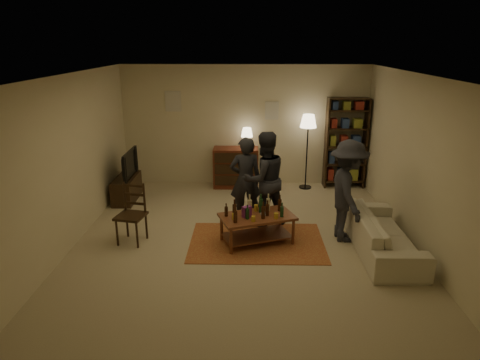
{
  "coord_description": "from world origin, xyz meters",
  "views": [
    {
      "loc": [
        0.08,
        -6.56,
        3.18
      ],
      "look_at": [
        -0.05,
        0.1,
        1.01
      ],
      "focal_mm": 32.0,
      "sensor_mm": 36.0,
      "label": 1
    }
  ],
  "objects_px": {
    "coffee_table": "(256,219)",
    "dresser": "(236,166)",
    "person_by_sofa": "(347,191)",
    "dining_chair": "(132,211)",
    "floor_lamp": "(308,126)",
    "person_right": "(264,179)",
    "sofa": "(383,233)",
    "person_left": "(245,180)",
    "tv_stand": "(126,182)",
    "bookshelf": "(346,142)"
  },
  "relations": [
    {
      "from": "floor_lamp",
      "to": "sofa",
      "type": "height_order",
      "value": "floor_lamp"
    },
    {
      "from": "coffee_table",
      "to": "person_right",
      "type": "bearing_deg",
      "value": 79.34
    },
    {
      "from": "person_left",
      "to": "person_right",
      "type": "bearing_deg",
      "value": 146.72
    },
    {
      "from": "tv_stand",
      "to": "floor_lamp",
      "type": "height_order",
      "value": "floor_lamp"
    },
    {
      "from": "sofa",
      "to": "dresser",
      "type": "bearing_deg",
      "value": 37.54
    },
    {
      "from": "bookshelf",
      "to": "person_by_sofa",
      "type": "xyz_separation_m",
      "value": [
        -0.55,
        -2.76,
        -0.18
      ]
    },
    {
      "from": "dining_chair",
      "to": "sofa",
      "type": "relative_size",
      "value": 0.48
    },
    {
      "from": "person_left",
      "to": "person_by_sofa",
      "type": "height_order",
      "value": "person_by_sofa"
    },
    {
      "from": "coffee_table",
      "to": "tv_stand",
      "type": "bearing_deg",
      "value": 143.86
    },
    {
      "from": "person_left",
      "to": "person_right",
      "type": "distance_m",
      "value": 0.37
    },
    {
      "from": "person_by_sofa",
      "to": "coffee_table",
      "type": "bearing_deg",
      "value": 94.19
    },
    {
      "from": "dresser",
      "to": "person_by_sofa",
      "type": "bearing_deg",
      "value": -54.87
    },
    {
      "from": "tv_stand",
      "to": "dresser",
      "type": "relative_size",
      "value": 0.78
    },
    {
      "from": "dresser",
      "to": "sofa",
      "type": "distance_m",
      "value": 3.93
    },
    {
      "from": "coffee_table",
      "to": "person_left",
      "type": "relative_size",
      "value": 0.84
    },
    {
      "from": "coffee_table",
      "to": "person_right",
      "type": "relative_size",
      "value": 0.78
    },
    {
      "from": "sofa",
      "to": "person_by_sofa",
      "type": "height_order",
      "value": "person_by_sofa"
    },
    {
      "from": "coffee_table",
      "to": "tv_stand",
      "type": "xyz_separation_m",
      "value": [
        -2.67,
        1.95,
        -0.04
      ]
    },
    {
      "from": "bookshelf",
      "to": "sofa",
      "type": "height_order",
      "value": "bookshelf"
    },
    {
      "from": "dining_chair",
      "to": "person_by_sofa",
      "type": "height_order",
      "value": "person_by_sofa"
    },
    {
      "from": "sofa",
      "to": "person_right",
      "type": "height_order",
      "value": "person_right"
    },
    {
      "from": "dresser",
      "to": "sofa",
      "type": "relative_size",
      "value": 0.65
    },
    {
      "from": "floor_lamp",
      "to": "person_right",
      "type": "relative_size",
      "value": 0.98
    },
    {
      "from": "person_right",
      "to": "dresser",
      "type": "bearing_deg",
      "value": -100.02
    },
    {
      "from": "coffee_table",
      "to": "bookshelf",
      "type": "xyz_separation_m",
      "value": [
        2.02,
        2.93,
        0.61
      ]
    },
    {
      "from": "tv_stand",
      "to": "person_right",
      "type": "bearing_deg",
      "value": -22.83
    },
    {
      "from": "bookshelf",
      "to": "dining_chair",
      "type": "bearing_deg",
      "value": -144.6
    },
    {
      "from": "tv_stand",
      "to": "bookshelf",
      "type": "distance_m",
      "value": 4.84
    },
    {
      "from": "coffee_table",
      "to": "person_by_sofa",
      "type": "bearing_deg",
      "value": 6.6
    },
    {
      "from": "coffee_table",
      "to": "person_right",
      "type": "height_order",
      "value": "person_right"
    },
    {
      "from": "floor_lamp",
      "to": "sofa",
      "type": "xyz_separation_m",
      "value": [
        0.82,
        -3.05,
        -1.11
      ]
    },
    {
      "from": "sofa",
      "to": "person_right",
      "type": "relative_size",
      "value": 1.22
    },
    {
      "from": "floor_lamp",
      "to": "person_by_sofa",
      "type": "xyz_separation_m",
      "value": [
        0.32,
        -2.63,
        -0.56
      ]
    },
    {
      "from": "tv_stand",
      "to": "person_left",
      "type": "height_order",
      "value": "person_left"
    },
    {
      "from": "bookshelf",
      "to": "person_by_sofa",
      "type": "distance_m",
      "value": 2.82
    },
    {
      "from": "person_right",
      "to": "tv_stand",
      "type": "bearing_deg",
      "value": -47.75
    },
    {
      "from": "coffee_table",
      "to": "dresser",
      "type": "height_order",
      "value": "dresser"
    },
    {
      "from": "coffee_table",
      "to": "person_left",
      "type": "distance_m",
      "value": 1.01
    },
    {
      "from": "dresser",
      "to": "person_left",
      "type": "relative_size",
      "value": 0.86
    },
    {
      "from": "tv_stand",
      "to": "person_right",
      "type": "height_order",
      "value": "person_right"
    },
    {
      "from": "floor_lamp",
      "to": "sofa",
      "type": "relative_size",
      "value": 0.8
    },
    {
      "from": "dining_chair",
      "to": "person_left",
      "type": "distance_m",
      "value": 2.07
    },
    {
      "from": "floor_lamp",
      "to": "sofa",
      "type": "distance_m",
      "value": 3.35
    },
    {
      "from": "dining_chair",
      "to": "dresser",
      "type": "height_order",
      "value": "dresser"
    },
    {
      "from": "floor_lamp",
      "to": "tv_stand",
      "type": "bearing_deg",
      "value": -167.47
    },
    {
      "from": "coffee_table",
      "to": "sofa",
      "type": "relative_size",
      "value": 0.64
    },
    {
      "from": "coffee_table",
      "to": "tv_stand",
      "type": "height_order",
      "value": "tv_stand"
    },
    {
      "from": "floor_lamp",
      "to": "person_by_sofa",
      "type": "relative_size",
      "value": 0.98
    },
    {
      "from": "dresser",
      "to": "person_right",
      "type": "relative_size",
      "value": 0.8
    },
    {
      "from": "coffee_table",
      "to": "person_left",
      "type": "height_order",
      "value": "person_left"
    }
  ]
}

